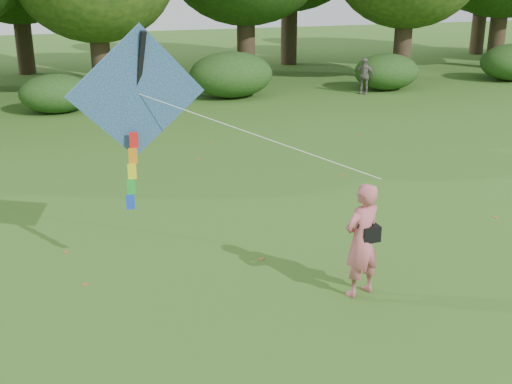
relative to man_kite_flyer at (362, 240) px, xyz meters
name	(u,v)px	position (x,y,z in m)	size (l,w,h in m)	color
ground	(384,315)	(0.04, -0.74, -0.95)	(100.00, 100.00, 0.00)	#265114
man_kite_flyer	(362,240)	(0.00, 0.00, 0.00)	(0.69, 0.45, 1.89)	#C65D68
bystander_right	(364,76)	(8.62, 16.06, -0.18)	(0.90, 0.38, 1.54)	slate
crossbody_bag	(370,233)	(0.12, -0.03, 0.12)	(0.43, 0.20, 0.73)	black
flying_kite	(138,97)	(-3.15, 1.71, 2.19)	(4.51, 2.14, 3.01)	#2857AE
shrub_band	(142,83)	(-0.68, 16.86, -0.09)	(39.15, 3.22, 1.88)	#264919
fallen_leaves	(325,207)	(1.18, 3.87, -0.94)	(10.38, 13.43, 0.01)	brown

